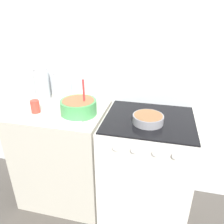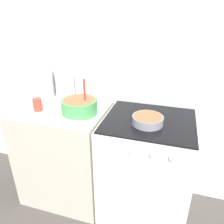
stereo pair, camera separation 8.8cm
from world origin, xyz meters
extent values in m
cube|color=silver|center=(0.00, 0.62, 1.20)|extent=(4.45, 0.05, 2.40)
cube|color=beige|center=(-0.36, 0.30, 0.45)|extent=(0.73, 0.60, 0.89)
cube|color=white|center=(0.36, 0.30, 0.44)|extent=(0.68, 0.60, 0.88)
cube|color=black|center=(0.36, 0.30, 0.88)|extent=(0.65, 0.57, 0.01)
cylinder|color=white|center=(0.17, -0.01, 0.81)|extent=(0.04, 0.02, 0.04)
cylinder|color=white|center=(0.29, -0.01, 0.81)|extent=(0.04, 0.02, 0.04)
cylinder|color=white|center=(0.42, -0.01, 0.81)|extent=(0.04, 0.02, 0.04)
cylinder|color=white|center=(0.54, -0.01, 0.81)|extent=(0.04, 0.02, 0.04)
cylinder|color=#4CA559|center=(-0.18, 0.26, 0.95)|extent=(0.28, 0.28, 0.11)
cylinder|color=#8C603D|center=(-0.18, 0.26, 0.97)|extent=(0.24, 0.24, 0.06)
cylinder|color=red|center=(-0.13, 0.26, 1.04)|extent=(0.02, 0.02, 0.26)
cylinder|color=gray|center=(0.35, 0.23, 0.92)|extent=(0.22, 0.22, 0.06)
cylinder|color=#8C603D|center=(0.35, 0.23, 0.93)|extent=(0.20, 0.20, 0.05)
cylinder|color=silver|center=(-0.62, 0.50, 1.02)|extent=(0.13, 0.13, 0.25)
cylinder|color=silver|center=(-0.62, 0.50, 0.97)|extent=(0.12, 0.12, 0.15)
cylinder|color=#B2B2B7|center=(-0.62, 0.50, 1.15)|extent=(0.12, 0.12, 0.02)
cylinder|color=silver|center=(-0.42, 0.50, 1.01)|extent=(0.16, 0.16, 0.23)
cylinder|color=tan|center=(-0.42, 0.50, 0.96)|extent=(0.14, 0.14, 0.14)
cylinder|color=#B2B2B7|center=(-0.42, 0.50, 1.14)|extent=(0.15, 0.15, 0.02)
cylinder|color=#CC3F33|center=(-0.52, 0.21, 0.94)|extent=(0.07, 0.07, 0.10)
cube|color=white|center=(-0.20, 0.16, 0.89)|extent=(0.17, 0.28, 0.01)
camera|label=1|loc=(0.42, -1.16, 1.63)|focal=35.00mm
camera|label=2|loc=(0.50, -1.14, 1.63)|focal=35.00mm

